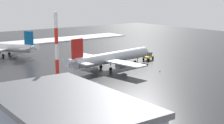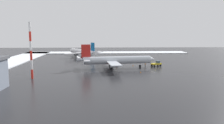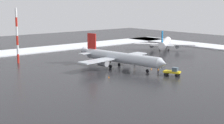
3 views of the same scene
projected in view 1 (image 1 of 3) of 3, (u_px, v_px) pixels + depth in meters
ground_plane at (103, 70)px, 100.90m from camera, size 240.00×240.00×0.00m
snow_bank_left at (15, 43)px, 153.09m from camera, size 14.00×116.00×0.39m
airplane_parked_portside at (111, 58)px, 101.76m from camera, size 28.46×34.18×10.15m
airplane_distant_tail at (1, 47)px, 123.89m from camera, size 26.73×23.02×9.20m
pushback_tug at (149, 56)px, 115.88m from camera, size 3.75×5.09×2.50m
ground_crew_mid_apron at (101, 62)px, 107.12m from camera, size 0.36×0.36×1.71m
ground_crew_by_nose_gear at (138, 59)px, 112.60m from camera, size 0.36×0.36×1.71m
antenna_mast at (57, 59)px, 67.43m from camera, size 0.70×0.70×18.61m
traffic_cone_near_nose at (95, 61)px, 112.99m from camera, size 0.36×0.36×0.55m
traffic_cone_mid_line at (121, 62)px, 111.65m from camera, size 0.36×0.36×0.55m
traffic_cone_wingtip_side at (160, 71)px, 98.39m from camera, size 0.36×0.36×0.55m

